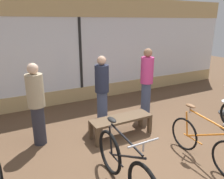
# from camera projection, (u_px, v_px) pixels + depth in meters

# --- Properties ---
(ground_plane) EXTENTS (24.00, 24.00, 0.00)m
(ground_plane) POSITION_uv_depth(u_px,v_px,m) (147.00, 157.00, 4.18)
(ground_plane) COLOR brown
(shop_back_wall) EXTENTS (12.00, 0.08, 3.20)m
(shop_back_wall) POSITION_uv_depth(u_px,v_px,m) (80.00, 50.00, 6.67)
(shop_back_wall) COLOR tan
(shop_back_wall) RESTS_ON ground_plane
(bicycle_left) EXTENTS (0.46, 1.74, 1.06)m
(bicycle_left) POSITION_uv_depth(u_px,v_px,m) (124.00, 167.00, 3.26)
(bicycle_left) COLOR black
(bicycle_left) RESTS_ON ground_plane
(bicycle_right) EXTENTS (0.46, 1.64, 1.01)m
(bicycle_right) POSITION_uv_depth(u_px,v_px,m) (204.00, 143.00, 3.95)
(bicycle_right) COLOR black
(bicycle_right) RESTS_ON ground_plane
(display_bench) EXTENTS (1.40, 0.44, 0.44)m
(display_bench) POSITION_uv_depth(u_px,v_px,m) (121.00, 121.00, 4.86)
(display_bench) COLOR brown
(display_bench) RESTS_ON ground_plane
(customer_near_rack) EXTENTS (0.46, 0.46, 1.71)m
(customer_near_rack) POSITION_uv_depth(u_px,v_px,m) (102.00, 89.00, 5.31)
(customer_near_rack) COLOR #424C6B
(customer_near_rack) RESTS_ON ground_plane
(customer_by_window) EXTENTS (0.47, 0.47, 1.72)m
(customer_by_window) POSITION_uv_depth(u_px,v_px,m) (36.00, 103.00, 4.38)
(customer_by_window) COLOR #2D2D38
(customer_by_window) RESTS_ON ground_plane
(customer_mid_floor) EXTENTS (0.44, 0.44, 1.81)m
(customer_mid_floor) POSITION_uv_depth(u_px,v_px,m) (147.00, 80.00, 5.88)
(customer_mid_floor) COLOR #424C6B
(customer_mid_floor) RESTS_ON ground_plane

